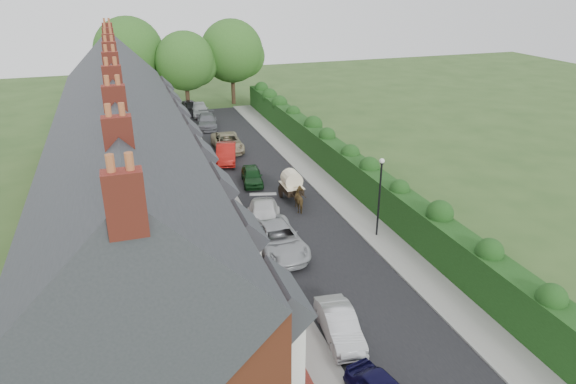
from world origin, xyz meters
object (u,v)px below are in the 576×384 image
object	(u,v)px
car_green	(252,176)
horse_cart	(292,183)
lamppost	(380,188)
car_silver_b	(278,239)
car_white	(264,219)
car_red	(226,153)
car_black	(191,107)
horse	(301,200)
car_silver_a	(340,325)
car_beige	(227,142)
car_grey	(207,121)

from	to	relation	value
car_green	horse_cart	size ratio (longest dim) A/B	1.22
lamppost	car_silver_b	bearing A→B (deg)	178.05
lamppost	car_white	world-z (taller)	lamppost
car_green	car_red	distance (m)	5.73
car_black	horse	bearing A→B (deg)	-95.59
lamppost	car_green	bearing A→B (deg)	114.91
car_silver_a	car_beige	xyz separation A→B (m)	(0.97, 27.94, 0.09)
lamppost	car_silver_a	xyz separation A→B (m)	(-6.12, -8.14, -2.64)
car_white	car_silver_b	bearing A→B (deg)	-75.42
lamppost	car_green	xyz separation A→B (m)	(-5.11, 11.01, -2.65)
car_black	horse	xyz separation A→B (m)	(3.13, -29.40, 0.00)
car_black	car_green	bearing A→B (deg)	-98.79
lamppost	car_silver_b	xyz separation A→B (m)	(-6.40, 0.22, -2.51)
car_white	car_red	world-z (taller)	car_red
car_green	car_white	bearing A→B (deg)	-90.36
car_black	horse_cart	bearing A→B (deg)	-95.17
car_white	car_black	size ratio (longest dim) A/B	1.19
car_white	car_red	xyz separation A→B (m)	(0.46, 13.57, 0.01)
car_green	car_grey	world-z (taller)	car_grey
car_black	car_red	bearing A→B (deg)	-100.51
car_silver_a	car_silver_b	distance (m)	8.36
car_silver_b	car_grey	bearing A→B (deg)	87.77
car_white	horse	xyz separation A→B (m)	(3.23, 2.09, -0.01)
car_grey	car_red	bearing A→B (deg)	-83.17
car_green	lamppost	bearing A→B (deg)	-56.20
car_green	horse	bearing A→B (deg)	-62.63
car_beige	car_grey	bearing A→B (deg)	95.28
horse_cart	lamppost	bearing A→B (deg)	-66.07
car_silver_a	car_green	xyz separation A→B (m)	(1.01, 19.15, -0.02)
car_silver_a	horse	size ratio (longest dim) A/B	2.22
car_beige	car_silver_a	bearing A→B (deg)	-89.64
car_red	car_black	size ratio (longest dim) A/B	1.06
car_silver_b	car_green	world-z (taller)	car_silver_b
car_green	horse	size ratio (longest dim) A/B	2.09
car_white	car_green	bearing A→B (deg)	95.34
car_black	car_beige	bearing A→B (deg)	-97.22
lamppost	car_white	xyz separation A→B (m)	(-6.40, 3.11, -2.53)
car_red	car_silver_b	bearing A→B (deg)	-77.85
lamppost	car_beige	xyz separation A→B (m)	(-5.15, 19.80, -2.54)
car_silver_b	car_green	size ratio (longest dim) A/B	1.51
lamppost	car_grey	size ratio (longest dim) A/B	1.05
car_silver_a	horse	world-z (taller)	horse
car_silver_a	car_black	bearing A→B (deg)	96.67
car_white	car_grey	bearing A→B (deg)	102.67
car_silver_a	car_green	world-z (taller)	car_silver_a
car_green	car_black	world-z (taller)	car_black
car_red	horse	bearing A→B (deg)	-62.70
car_silver_b	car_white	bearing A→B (deg)	89.48
lamppost	car_grey	xyz separation A→B (m)	(-5.57, 28.00, -2.58)
car_beige	car_black	xyz separation A→B (m)	(-1.15, 14.80, 0.00)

